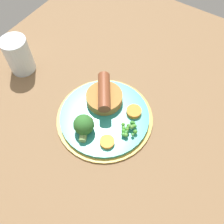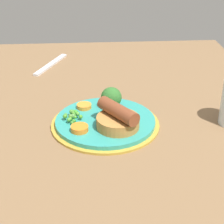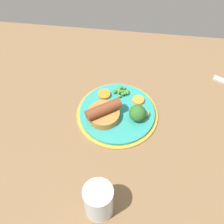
{
  "view_description": "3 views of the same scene",
  "coord_description": "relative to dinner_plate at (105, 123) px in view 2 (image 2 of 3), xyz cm",
  "views": [
    {
      "loc": [
        -21.48,
        -20.66,
        54.88
      ],
      "look_at": [
        3.49,
        -4.27,
        7.07
      ],
      "focal_mm": 40.0,
      "sensor_mm": 36.0,
      "label": 1
    },
    {
      "loc": [
        72.38,
        -5.69,
        43.02
      ],
      "look_at": [
        2.02,
        -0.88,
        5.49
      ],
      "focal_mm": 60.0,
      "sensor_mm": 36.0,
      "label": 2
    },
    {
      "loc": [
        -1.78,
        50.7,
        73.8
      ],
      "look_at": [
        4.42,
        -0.71,
        6.25
      ],
      "focal_mm": 50.0,
      "sensor_mm": 36.0,
      "label": 3
    }
  ],
  "objects": [
    {
      "name": "dining_table",
      "position": [
        -3.14,
        2.39,
        -2.07
      ],
      "size": [
        110.0,
        80.0,
        3.0
      ],
      "primitive_type": "cube",
      "color": "brown",
      "rests_on": "ground"
    },
    {
      "name": "dinner_plate",
      "position": [
        0.0,
        0.0,
        0.0
      ],
      "size": [
        23.08,
        23.08,
        1.4
      ],
      "color": "#B79333",
      "rests_on": "dining_table"
    },
    {
      "name": "sausage_pudding",
      "position": [
        3.48,
        2.29,
        2.81
      ],
      "size": [
        9.82,
        8.78,
        5.18
      ],
      "rotation": [
        0.0,
        0.0,
        0.61
      ],
      "color": "#AD7538",
      "rests_on": "dinner_plate"
    },
    {
      "name": "pea_pile",
      "position": [
        -0.4,
        -6.89,
        1.78
      ],
      "size": [
        4.85,
        4.19,
        1.72
      ],
      "color": "#4B863C",
      "rests_on": "dinner_plate"
    },
    {
      "name": "broccoli_floret_near",
      "position": [
        -5.76,
        1.59,
        3.1
      ],
      "size": [
        5.64,
        4.69,
        4.69
      ],
      "rotation": [
        0.0,
        0.0,
        0.5
      ],
      "color": "#2D6628",
      "rests_on": "dinner_plate"
    },
    {
      "name": "carrot_slice_0",
      "position": [
        -5.58,
        -4.47,
        1.29
      ],
      "size": [
        4.37,
        4.37,
        0.92
      ],
      "primitive_type": "cylinder",
      "rotation": [
        0.0,
        0.0,
        4.27
      ],
      "color": "orange",
      "rests_on": "dinner_plate"
    },
    {
      "name": "carrot_slice_1",
      "position": [
        4.41,
        -5.4,
        1.39
      ],
      "size": [
        4.38,
        4.38,
        1.1
      ],
      "primitive_type": "cylinder",
      "rotation": [
        0.0,
        0.0,
        1.85
      ],
      "color": "orange",
      "rests_on": "dinner_plate"
    },
    {
      "name": "fork",
      "position": [
        -36.61,
        -14.33,
        -0.27
      ],
      "size": [
        17.12,
        8.72,
        0.6
      ],
      "primitive_type": "cube",
      "rotation": [
        0.0,
        0.0,
        -0.42
      ],
      "color": "silver",
      "rests_on": "dining_table"
    }
  ]
}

